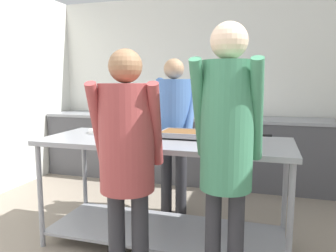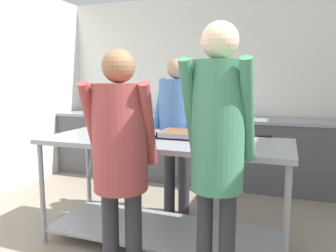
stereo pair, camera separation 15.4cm
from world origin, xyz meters
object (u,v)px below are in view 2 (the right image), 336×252
Objects in this scene: guest_serving_left at (218,138)px; guest_serving_right at (120,149)px; serving_tray_roast at (134,133)px; serving_tray_vegetables at (185,134)px; sauce_pan at (237,137)px; plate_stack at (104,130)px; cook_behind_counter at (177,120)px.

guest_serving_left reaches higher than guest_serving_right.
serving_tray_roast is 1.21m from guest_serving_left.
sauce_pan is at bearing -5.13° from serving_tray_vegetables.
guest_serving_left is at bearing -34.80° from plate_stack.
sauce_pan is (1.26, -0.04, 0.02)m from plate_stack.
guest_serving_left is at bearing 0.83° from guest_serving_right.
serving_tray_roast reaches higher than plate_stack.
guest_serving_left is (0.91, -0.78, 0.14)m from serving_tray_roast.
sauce_pan is at bearing -38.88° from cook_behind_counter.
guest_serving_right is (-0.61, -0.85, 0.03)m from sauce_pan.
serving_tray_roast is at bearing -16.14° from plate_stack.
sauce_pan reaches higher than plate_stack.
sauce_pan is 0.91m from cook_behind_counter.
serving_tray_roast is at bearing 110.12° from guest_serving_right.
guest_serving_left is at bearing -40.62° from serving_tray_roast.
serving_tray_vegetables is 0.26× the size of guest_serving_right.
plate_stack is at bearing 145.20° from guest_serving_left.
plate_stack is 0.81m from serving_tray_vegetables.
guest_serving_left reaches higher than cook_behind_counter.
sauce_pan is 0.85m from guest_serving_left.
cook_behind_counter is (-0.70, 0.57, 0.04)m from sauce_pan.
sauce_pan is 1.05m from guest_serving_right.
sauce_pan is (0.45, -0.04, 0.01)m from serving_tray_vegetables.
plate_stack is 0.15× the size of guest_serving_left.
cook_behind_counter is (0.56, 0.53, 0.06)m from plate_stack.
sauce_pan is 0.24× the size of guest_serving_left.
serving_tray_roast is 0.25× the size of guest_serving_right.
serving_tray_vegetables reaches higher than plate_stack.
cook_behind_counter reaches higher than sauce_pan.
sauce_pan is (0.90, 0.06, 0.01)m from serving_tray_roast.
sauce_pan is at bearing 4.09° from serving_tray_roast.
guest_serving_left reaches higher than sauce_pan.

